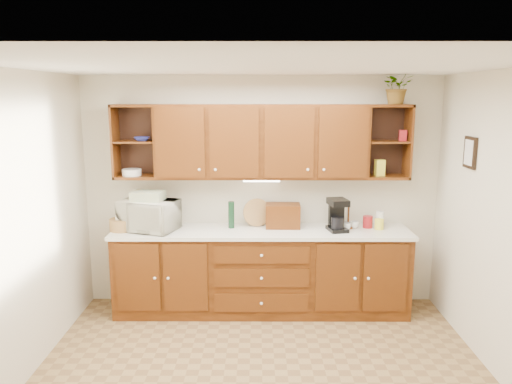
{
  "coord_description": "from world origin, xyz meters",
  "views": [
    {
      "loc": [
        -0.04,
        -3.83,
        2.39
      ],
      "look_at": [
        -0.06,
        1.15,
        1.42
      ],
      "focal_mm": 35.0,
      "sensor_mm": 36.0,
      "label": 1
    }
  ],
  "objects_px": {
    "bread_box": "(283,216)",
    "microwave": "(149,215)",
    "coffee_maker": "(337,215)",
    "potted_plant": "(397,86)"
  },
  "relations": [
    {
      "from": "bread_box",
      "to": "potted_plant",
      "type": "distance_m",
      "value": 1.84
    },
    {
      "from": "microwave",
      "to": "potted_plant",
      "type": "relative_size",
      "value": 1.6
    },
    {
      "from": "microwave",
      "to": "potted_plant",
      "type": "xyz_separation_m",
      "value": [
        2.65,
        0.1,
        1.37
      ]
    },
    {
      "from": "coffee_maker",
      "to": "bread_box",
      "type": "bearing_deg",
      "value": 156.79
    },
    {
      "from": "microwave",
      "to": "bread_box",
      "type": "bearing_deg",
      "value": 23.4
    },
    {
      "from": "microwave",
      "to": "coffee_maker",
      "type": "height_order",
      "value": "coffee_maker"
    },
    {
      "from": "bread_box",
      "to": "coffee_maker",
      "type": "relative_size",
      "value": 1.07
    },
    {
      "from": "bread_box",
      "to": "coffee_maker",
      "type": "height_order",
      "value": "coffee_maker"
    },
    {
      "from": "bread_box",
      "to": "microwave",
      "type": "bearing_deg",
      "value": -174.13
    },
    {
      "from": "bread_box",
      "to": "potted_plant",
      "type": "height_order",
      "value": "potted_plant"
    }
  ]
}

